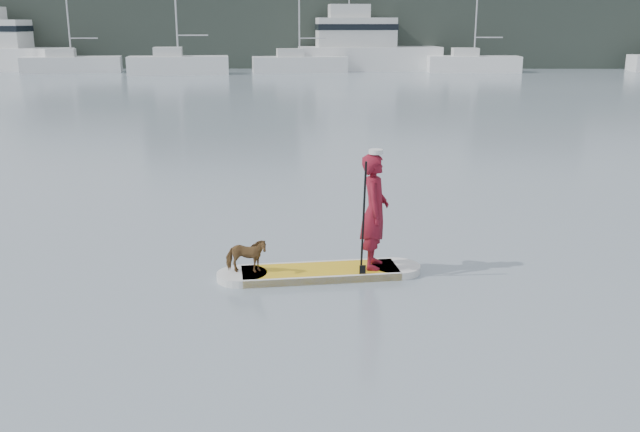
{
  "coord_description": "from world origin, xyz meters",
  "views": [
    {
      "loc": [
        -0.45,
        -12.46,
        3.96
      ],
      "look_at": [
        -0.54,
        -1.67,
        1.0
      ],
      "focal_mm": 40.0,
      "sensor_mm": 36.0,
      "label": 1
    }
  ],
  "objects_px": {
    "paddleboard": "(320,272)",
    "motor_yacht_b": "(1,47)",
    "sailboat_d": "(299,62)",
    "sailboat_e": "(473,63)",
    "sailboat_b": "(71,62)",
    "motor_yacht_a": "(363,46)",
    "sailboat_c": "(178,64)",
    "paddler": "(375,211)",
    "dog": "(246,256)"
  },
  "relations": [
    {
      "from": "sailboat_c",
      "to": "motor_yacht_a",
      "type": "distance_m",
      "value": 15.34
    },
    {
      "from": "sailboat_d",
      "to": "motor_yacht_b",
      "type": "height_order",
      "value": "sailboat_d"
    },
    {
      "from": "dog",
      "to": "sailboat_e",
      "type": "distance_m",
      "value": 49.4
    },
    {
      "from": "dog",
      "to": "sailboat_b",
      "type": "distance_m",
      "value": 50.69
    },
    {
      "from": "paddleboard",
      "to": "sailboat_d",
      "type": "relative_size",
      "value": 0.3
    },
    {
      "from": "dog",
      "to": "sailboat_d",
      "type": "distance_m",
      "value": 47.3
    },
    {
      "from": "dog",
      "to": "sailboat_c",
      "type": "distance_m",
      "value": 46.27
    },
    {
      "from": "sailboat_b",
      "to": "sailboat_d",
      "type": "relative_size",
      "value": 1.03
    },
    {
      "from": "motor_yacht_a",
      "to": "sailboat_d",
      "type": "bearing_deg",
      "value": -159.08
    },
    {
      "from": "sailboat_b",
      "to": "paddler",
      "type": "bearing_deg",
      "value": -77.21
    },
    {
      "from": "paddleboard",
      "to": "dog",
      "type": "relative_size",
      "value": 4.96
    },
    {
      "from": "sailboat_c",
      "to": "sailboat_d",
      "type": "relative_size",
      "value": 0.99
    },
    {
      "from": "sailboat_e",
      "to": "motor_yacht_a",
      "type": "bearing_deg",
      "value": 166.71
    },
    {
      "from": "dog",
      "to": "motor_yacht_b",
      "type": "distance_m",
      "value": 55.71
    },
    {
      "from": "paddleboard",
      "to": "sailboat_c",
      "type": "xyz_separation_m",
      "value": [
        -11.32,
        44.96,
        0.75
      ]
    },
    {
      "from": "dog",
      "to": "sailboat_b",
      "type": "height_order",
      "value": "sailboat_b"
    },
    {
      "from": "sailboat_d",
      "to": "motor_yacht_a",
      "type": "bearing_deg",
      "value": 18.48
    },
    {
      "from": "paddler",
      "to": "paddleboard",
      "type": "bearing_deg",
      "value": 106.07
    },
    {
      "from": "paddler",
      "to": "sailboat_b",
      "type": "relative_size",
      "value": 0.16
    },
    {
      "from": "paddler",
      "to": "sailboat_e",
      "type": "distance_m",
      "value": 48.61
    },
    {
      "from": "sailboat_b",
      "to": "sailboat_c",
      "type": "xyz_separation_m",
      "value": [
        8.87,
        -1.84,
        0.02
      ]
    },
    {
      "from": "motor_yacht_a",
      "to": "sailboat_c",
      "type": "bearing_deg",
      "value": -167.91
    },
    {
      "from": "dog",
      "to": "paddler",
      "type": "bearing_deg",
      "value": -80.35
    },
    {
      "from": "paddleboard",
      "to": "sailboat_e",
      "type": "height_order",
      "value": "sailboat_e"
    },
    {
      "from": "paddleboard",
      "to": "paddler",
      "type": "height_order",
      "value": "paddler"
    },
    {
      "from": "paddleboard",
      "to": "sailboat_c",
      "type": "relative_size",
      "value": 0.3
    },
    {
      "from": "dog",
      "to": "motor_yacht_b",
      "type": "height_order",
      "value": "motor_yacht_b"
    },
    {
      "from": "paddleboard",
      "to": "motor_yacht_a",
      "type": "xyz_separation_m",
      "value": [
        3.18,
        49.84,
        1.9
      ]
    },
    {
      "from": "paddler",
      "to": "dog",
      "type": "distance_m",
      "value": 2.15
    },
    {
      "from": "sailboat_c",
      "to": "sailboat_e",
      "type": "height_order",
      "value": "sailboat_c"
    },
    {
      "from": "sailboat_b",
      "to": "sailboat_d",
      "type": "bearing_deg",
      "value": -10.52
    },
    {
      "from": "dog",
      "to": "sailboat_b",
      "type": "relative_size",
      "value": 0.06
    },
    {
      "from": "paddleboard",
      "to": "sailboat_d",
      "type": "bearing_deg",
      "value": 83.87
    },
    {
      "from": "sailboat_b",
      "to": "sailboat_c",
      "type": "height_order",
      "value": "sailboat_b"
    },
    {
      "from": "dog",
      "to": "sailboat_e",
      "type": "height_order",
      "value": "sailboat_e"
    },
    {
      "from": "sailboat_b",
      "to": "motor_yacht_a",
      "type": "distance_m",
      "value": 23.59
    },
    {
      "from": "dog",
      "to": "sailboat_c",
      "type": "xyz_separation_m",
      "value": [
        -10.16,
        45.14,
        0.41
      ]
    },
    {
      "from": "sailboat_d",
      "to": "sailboat_e",
      "type": "height_order",
      "value": "sailboat_d"
    },
    {
      "from": "sailboat_e",
      "to": "motor_yacht_b",
      "type": "height_order",
      "value": "sailboat_e"
    },
    {
      "from": "dog",
      "to": "sailboat_b",
      "type": "xyz_separation_m",
      "value": [
        -19.02,
        46.98,
        0.39
      ]
    },
    {
      "from": "sailboat_b",
      "to": "sailboat_e",
      "type": "xyz_separation_m",
      "value": [
        32.04,
        0.68,
        -0.03
      ]
    },
    {
      "from": "sailboat_e",
      "to": "motor_yacht_b",
      "type": "bearing_deg",
      "value": 179.26
    },
    {
      "from": "paddler",
      "to": "sailboat_c",
      "type": "relative_size",
      "value": 0.17
    },
    {
      "from": "sailboat_d",
      "to": "sailboat_e",
      "type": "relative_size",
      "value": 1.04
    },
    {
      "from": "sailboat_d",
      "to": "motor_yacht_b",
      "type": "xyz_separation_m",
      "value": [
        -24.69,
        2.16,
        1.11
      ]
    },
    {
      "from": "dog",
      "to": "sailboat_d",
      "type": "height_order",
      "value": "sailboat_d"
    },
    {
      "from": "dog",
      "to": "motor_yacht_b",
      "type": "xyz_separation_m",
      "value": [
        -25.61,
        49.45,
        1.49
      ]
    },
    {
      "from": "paddler",
      "to": "sailboat_b",
      "type": "xyz_separation_m",
      "value": [
        -21.05,
        46.67,
        -0.26
      ]
    },
    {
      "from": "dog",
      "to": "sailboat_d",
      "type": "bearing_deg",
      "value": 2.1
    },
    {
      "from": "paddleboard",
      "to": "motor_yacht_b",
      "type": "xyz_separation_m",
      "value": [
        -26.77,
        49.27,
        1.83
      ]
    }
  ]
}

